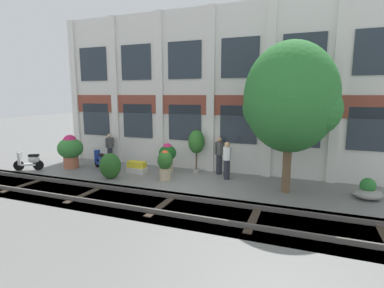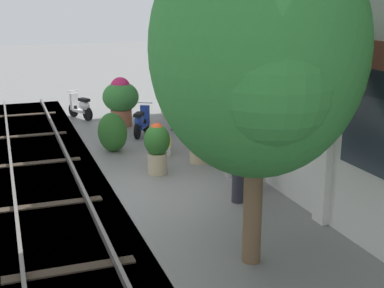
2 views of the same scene
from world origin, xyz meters
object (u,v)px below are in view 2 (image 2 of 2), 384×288
object	(u,v)px
scooter_second_parked	(81,107)
resident_near_plants	(238,163)
potted_plant_glazed_jar	(199,133)
broadleaf_tree	(258,55)
resident_by_doorway	(175,105)
resident_watching_tracks	(256,151)
topiary_hedge	(112,132)
potted_plant_stone_basin	(157,145)
potted_plant_square_trough	(160,144)
potted_plant_low_pan	(232,120)
scooter_near_curb	(141,122)
potted_plant_ribbed_drum	(121,98)

from	to	relation	value
scooter_second_parked	resident_near_plants	size ratio (longest dim) A/B	0.79
potted_plant_glazed_jar	scooter_second_parked	distance (m)	6.62
resident_near_plants	broadleaf_tree	bearing A→B (deg)	123.41
resident_by_doorway	resident_watching_tracks	size ratio (longest dim) A/B	0.92
scooter_second_parked	topiary_hedge	xyz separation A→B (m)	(4.45, 0.21, 0.12)
topiary_hedge	potted_plant_stone_basin	bearing A→B (deg)	15.37
potted_plant_square_trough	potted_plant_low_pan	xyz separation A→B (m)	(2.55, 1.04, 1.15)
scooter_near_curb	resident_watching_tracks	distance (m)	5.75
potted_plant_square_trough	scooter_second_parked	xyz separation A→B (m)	(-5.01, -1.42, 0.18)
broadleaf_tree	potted_plant_low_pan	size ratio (longest dim) A/B	2.72
potted_plant_ribbed_drum	resident_by_doorway	bearing A→B (deg)	50.78
potted_plant_low_pan	resident_by_doorway	xyz separation A→B (m)	(-4.89, 0.16, -0.57)
scooter_near_curb	resident_by_doorway	xyz separation A→B (m)	(-0.33, 1.21, 0.40)
broadleaf_tree	potted_plant_low_pan	bearing A→B (deg)	160.60
resident_by_doorway	topiary_hedge	xyz separation A→B (m)	(1.78, -2.41, -0.29)
potted_plant_low_pan	resident_near_plants	distance (m)	1.76
potted_plant_ribbed_drum	potted_plant_stone_basin	world-z (taller)	potted_plant_ribbed_drum
potted_plant_stone_basin	potted_plant_square_trough	bearing A→B (deg)	161.47
potted_plant_ribbed_drum	scooter_near_curb	size ratio (longest dim) A/B	1.35
potted_plant_glazed_jar	resident_near_plants	size ratio (longest dim) A/B	0.84
resident_watching_tracks	potted_plant_ribbed_drum	bearing A→B (deg)	-134.03
resident_near_plants	potted_plant_square_trough	bearing A→B (deg)	-30.08
potted_plant_square_trough	resident_near_plants	size ratio (longest dim) A/B	0.60
potted_plant_ribbed_drum	potted_plant_square_trough	size ratio (longest dim) A/B	1.68
potted_plant_stone_basin	resident_watching_tracks	distance (m)	2.55
potted_plant_square_trough	scooter_near_curb	xyz separation A→B (m)	(-2.01, -0.02, 0.18)
resident_near_plants	resident_watching_tracks	bearing A→B (deg)	-88.23
resident_near_plants	potted_plant_low_pan	bearing A→B (deg)	-55.83
scooter_second_parked	resident_near_plants	world-z (taller)	resident_near_plants
scooter_near_curb	scooter_second_parked	distance (m)	3.31
potted_plant_glazed_jar	potted_plant_stone_basin	world-z (taller)	potted_plant_glazed_jar
broadleaf_tree	topiary_hedge	size ratio (longest dim) A/B	4.91
resident_by_doorway	resident_near_plants	distance (m)	6.51
broadleaf_tree	potted_plant_ribbed_drum	distance (m)	10.46
potted_plant_low_pan	broadleaf_tree	bearing A→B (deg)	-19.40
resident_watching_tracks	scooter_second_parked	bearing A→B (deg)	-128.87
broadleaf_tree	potted_plant_ribbed_drum	world-z (taller)	broadleaf_tree
potted_plant_square_trough	potted_plant_stone_basin	distance (m)	1.90
potted_plant_square_trough	potted_plant_low_pan	size ratio (longest dim) A/B	0.49
resident_watching_tracks	potted_plant_glazed_jar	bearing A→B (deg)	-134.53
potted_plant_stone_basin	resident_near_plants	bearing A→B (deg)	24.28
potted_plant_ribbed_drum	potted_plant_low_pan	xyz separation A→B (m)	(6.11, 1.34, 0.48)
potted_plant_low_pan	potted_plant_glazed_jar	size ratio (longest dim) A/B	1.47
scooter_near_curb	resident_near_plants	distance (m)	6.18
broadleaf_tree	resident_near_plants	bearing A→B (deg)	160.31
potted_plant_square_trough	potted_plant_glazed_jar	distance (m)	1.53
potted_plant_ribbed_drum	scooter_second_parked	xyz separation A→B (m)	(-1.45, -1.12, -0.49)
potted_plant_ribbed_drum	scooter_near_curb	distance (m)	1.65
potted_plant_square_trough	potted_plant_stone_basin	xyz separation A→B (m)	(1.74, -0.58, 0.47)
potted_plant_ribbed_drum	resident_near_plants	distance (m)	7.74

